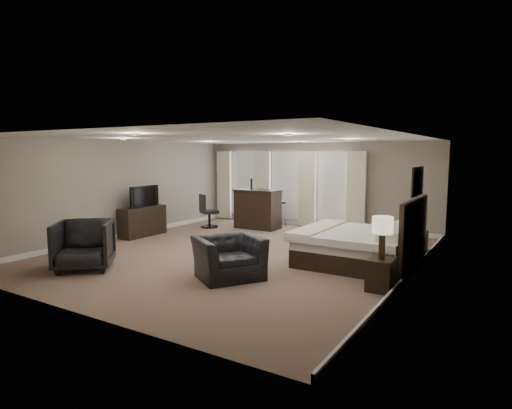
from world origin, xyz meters
The scene contains 16 objects.
room centered at (0.00, 0.00, 1.30)m, with size 7.60×8.60×2.64m.
window_bay centered at (-1.00, 4.11, 1.20)m, with size 5.25×0.20×2.30m.
bed centered at (2.58, 0.51, 0.71)m, with size 2.23×2.13×1.42m, color silver.
nightstand_near centered at (3.47, -0.94, 0.27)m, with size 0.40×0.49×0.53m, color black.
nightstand_far centered at (3.47, 1.96, 0.27)m, with size 0.40×0.49×0.54m, color black.
lamp_near centered at (3.47, -0.94, 0.89)m, with size 0.34×0.34×0.71m, color beige.
lamp_far centered at (3.47, 1.96, 0.85)m, with size 0.30×0.30×0.63m, color beige.
wall_art centered at (3.70, 0.51, 1.75)m, with size 0.04×0.96×0.56m, color slate.
dresser centered at (-3.45, 0.35, 0.41)m, with size 0.45×1.40×0.81m, color black.
tv centered at (-3.45, 0.35, 0.88)m, with size 1.01×0.58×0.13m, color black.
armchair_near centered at (0.89, -1.67, 0.51)m, with size 1.17×0.76×1.02m, color black.
armchair_far centered at (-1.87, -2.69, 0.53)m, with size 1.04×0.97×1.07m, color black.
bar_counter centered at (-1.37, 3.04, 0.60)m, with size 1.37×0.71×1.20m, color black.
bar_stool_left centered at (-1.69, 3.03, 0.41)m, with size 0.39×0.39×0.82m, color black.
bar_stool_right centered at (-0.92, 3.64, 0.40)m, with size 0.38×0.38×0.79m, color black.
desk_chair centered at (-2.71, 2.38, 0.52)m, with size 0.53×0.53×1.04m, color black.
Camera 1 is at (5.33, -7.93, 2.28)m, focal length 30.00 mm.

